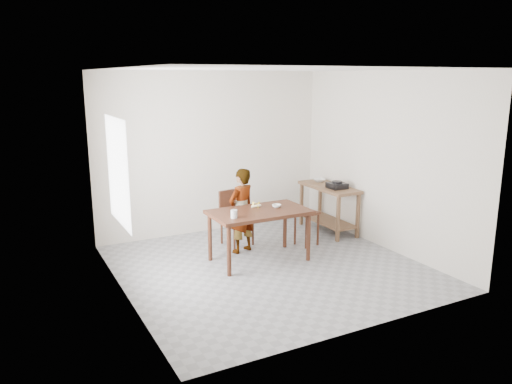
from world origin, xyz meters
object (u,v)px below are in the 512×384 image
child (241,211)px  stool (306,228)px  prep_counter (328,209)px  dining_chair (237,218)px  dining_table (259,236)px

child → stool: size_ratio=2.36×
prep_counter → stool: prep_counter is taller
stool → prep_counter: bearing=30.8°
prep_counter → dining_chair: 1.70m
child → dining_chair: child is taller
dining_chair → prep_counter: bearing=-12.9°
child → dining_chair: 0.41m
prep_counter → dining_table: bearing=-157.9°
dining_table → stool: bearing=14.9°
dining_table → dining_chair: bearing=88.0°
dining_table → dining_chair: dining_chair is taller
dining_table → stool: 1.03m
dining_table → prep_counter: (1.72, 0.70, 0.03)m
dining_table → child: 0.53m
prep_counter → stool: size_ratio=2.20×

